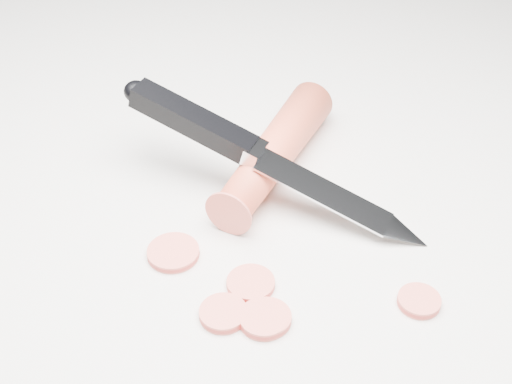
{
  "coord_description": "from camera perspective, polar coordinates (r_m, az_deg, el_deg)",
  "views": [
    {
      "loc": [
        -0.05,
        -0.38,
        0.39
      ],
      "look_at": [
        -0.02,
        0.06,
        0.02
      ],
      "focal_mm": 50.0,
      "sensor_mm": 36.0,
      "label": 1
    }
  ],
  "objects": [
    {
      "name": "carrot_slice_5",
      "position": [
        0.5,
        0.89,
        -10.06
      ],
      "size": [
        0.03,
        0.03,
        0.01
      ],
      "primitive_type": "cylinder",
      "color": "#E65A4A",
      "rests_on": "ground"
    },
    {
      "name": "carrot_slice_0",
      "position": [
        0.53,
        -0.42,
        -7.32
      ],
      "size": [
        0.04,
        0.04,
        0.01
      ],
      "primitive_type": "cylinder",
      "color": "#E65A4A",
      "rests_on": "ground"
    },
    {
      "name": "carrot",
      "position": [
        0.62,
        1.5,
        3.24
      ],
      "size": [
        0.12,
        0.17,
        0.04
      ],
      "primitive_type": "cylinder",
      "rotation": [
        1.57,
        0.0,
        -0.51
      ],
      "color": "#E8452A",
      "rests_on": "ground"
    },
    {
      "name": "kitchen_knife",
      "position": [
        0.58,
        1.28,
        2.72
      ],
      "size": [
        0.25,
        0.16,
        0.08
      ],
      "primitive_type": null,
      "color": "silver",
      "rests_on": "ground"
    },
    {
      "name": "carrot_slice_1",
      "position": [
        0.55,
        -6.64,
        -4.84
      ],
      "size": [
        0.04,
        0.04,
        0.01
      ],
      "primitive_type": "cylinder",
      "color": "#E65A4A",
      "rests_on": "ground"
    },
    {
      "name": "carrot_slice_4",
      "position": [
        0.51,
        -2.64,
        -9.68
      ],
      "size": [
        0.03,
        0.03,
        0.01
      ],
      "primitive_type": "cylinder",
      "color": "#E65A4A",
      "rests_on": "ground"
    },
    {
      "name": "carrot_slice_2",
      "position": [
        0.53,
        12.91,
        -8.5
      ],
      "size": [
        0.03,
        0.03,
        0.01
      ],
      "primitive_type": "cylinder",
      "color": "#E65A4A",
      "rests_on": "ground"
    },
    {
      "name": "carrot_slice_3",
      "position": [
        0.5,
        0.63,
        -10.12
      ],
      "size": [
        0.04,
        0.04,
        0.01
      ],
      "primitive_type": "cylinder",
      "color": "#E65A4A",
      "rests_on": "ground"
    },
    {
      "name": "ground",
      "position": [
        0.55,
        2.14,
        -5.64
      ],
      "size": [
        2.4,
        2.4,
        0.0
      ],
      "primitive_type": "plane",
      "color": "silver",
      "rests_on": "ground"
    }
  ]
}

